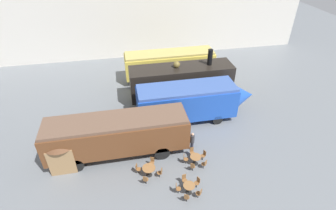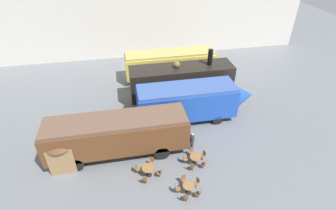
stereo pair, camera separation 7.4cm
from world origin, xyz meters
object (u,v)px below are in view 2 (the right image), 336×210
at_px(cafe_table_far, 189,187).
at_px(ticket_kiosk, 61,148).
at_px(streamlined_locomotive, 195,100).
at_px(passenger_coach_wooden, 117,133).
at_px(cafe_table_near, 195,158).
at_px(cafe_table_mid, 149,169).
at_px(cafe_chair_0, 192,166).
at_px(passenger_coach_vintage, 170,63).
at_px(steam_locomotive, 181,80).
at_px(visitor_person, 192,141).

height_order(cafe_table_far, ticket_kiosk, ticket_kiosk).
xyz_separation_m(streamlined_locomotive, passenger_coach_wooden, (-6.90, -3.33, 0.07)).
distance_m(cafe_table_near, cafe_table_mid, 3.55).
xyz_separation_m(cafe_table_near, cafe_table_mid, (-3.53, -0.42, 0.04)).
relative_size(cafe_chair_0, ticket_kiosk, 0.29).
bearing_deg(cafe_chair_0, streamlined_locomotive, 15.40).
height_order(passenger_coach_vintage, steam_locomotive, steam_locomotive).
relative_size(streamlined_locomotive, passenger_coach_wooden, 1.01).
xyz_separation_m(cafe_table_mid, cafe_chair_0, (3.12, -0.25, -0.10)).
relative_size(cafe_table_mid, cafe_table_far, 1.17).
relative_size(cafe_table_mid, visitor_person, 0.55).
xyz_separation_m(streamlined_locomotive, cafe_table_far, (-2.57, -7.97, -1.38)).
bearing_deg(cafe_table_near, steam_locomotive, 83.42).
height_order(cafe_table_near, ticket_kiosk, ticket_kiosk).
bearing_deg(streamlined_locomotive, passenger_coach_wooden, -154.27).
xyz_separation_m(cafe_chair_0, visitor_person, (0.56, 2.18, 0.42)).
xyz_separation_m(cafe_table_far, cafe_chair_0, (0.73, 1.74, -0.06)).
xyz_separation_m(streamlined_locomotive, visitor_person, (-1.29, -4.05, -1.02)).
relative_size(cafe_table_near, visitor_person, 0.48).
bearing_deg(ticket_kiosk, cafe_table_far, -26.35).
distance_m(passenger_coach_wooden, cafe_table_near, 6.09).
distance_m(streamlined_locomotive, visitor_person, 4.37).
relative_size(passenger_coach_wooden, cafe_table_far, 13.24).
bearing_deg(passenger_coach_wooden, cafe_table_near, -22.22).
bearing_deg(cafe_table_mid, visitor_person, 27.77).
bearing_deg(cafe_table_near, cafe_table_far, -115.32).
bearing_deg(passenger_coach_vintage, ticket_kiosk, -131.06).
bearing_deg(passenger_coach_vintage, cafe_table_near, -93.18).
distance_m(passenger_coach_vintage, steam_locomotive, 4.42).
height_order(cafe_table_mid, visitor_person, visitor_person).
height_order(streamlined_locomotive, passenger_coach_wooden, streamlined_locomotive).
bearing_deg(cafe_chair_0, cafe_table_near, -0.00).
distance_m(passenger_coach_vintage, cafe_table_near, 13.51).
relative_size(cafe_table_near, cafe_table_far, 1.04).
bearing_deg(cafe_table_near, visitor_person, 84.64).
distance_m(streamlined_locomotive, passenger_coach_wooden, 7.66).
bearing_deg(passenger_coach_wooden, streamlined_locomotive, 25.73).
xyz_separation_m(passenger_coach_vintage, passenger_coach_wooden, (-6.22, -11.18, 0.06)).
relative_size(cafe_table_near, cafe_table_mid, 0.88).
bearing_deg(steam_locomotive, passenger_coach_vintage, 93.80).
height_order(steam_locomotive, cafe_table_far, steam_locomotive).
relative_size(passenger_coach_wooden, cafe_table_mid, 11.28).
height_order(streamlined_locomotive, cafe_table_far, streamlined_locomotive).
relative_size(passenger_coach_vintage, streamlined_locomotive, 0.94).
relative_size(steam_locomotive, ticket_kiosk, 3.36).
bearing_deg(passenger_coach_wooden, cafe_table_mid, -53.78).
xyz_separation_m(cafe_table_mid, ticket_kiosk, (-5.92, 2.13, 1.06)).
relative_size(passenger_coach_vintage, ticket_kiosk, 3.33).
xyz_separation_m(passenger_coach_wooden, cafe_chair_0, (5.06, -2.90, -1.50)).
bearing_deg(ticket_kiosk, cafe_table_mid, -19.79).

